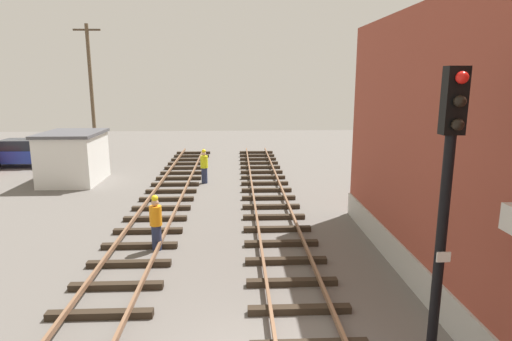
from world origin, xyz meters
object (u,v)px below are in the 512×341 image
Objects in this scene: control_hut at (73,157)px; utility_pole_far at (91,91)px; signal_mast at (446,197)px; parked_car_blue at (22,153)px; track_worker_distant at (156,223)px; track_worker_foreground at (204,166)px.

control_hut is 7.85m from utility_pole_far.
utility_pole_far is (-13.43, 23.58, 1.19)m from signal_mast.
parked_car_blue is 18.26m from track_worker_distant.
signal_mast reaches higher than control_hut.
signal_mast is 27.47m from parked_car_blue.
control_hut is at bearing 175.33° from track_worker_foreground.
track_worker_foreground is at bearing 108.28° from signal_mast.
signal_mast is 9.48m from track_worker_distant.
signal_mast is 1.51× the size of control_hut.
track_worker_foreground is (12.05, -5.15, 0.03)m from parked_car_blue.
track_worker_distant is (6.22, -9.89, -0.46)m from control_hut.
utility_pole_far is at bearing 119.67° from signal_mast.
control_hut is 0.90× the size of parked_car_blue.
track_worker_foreground is (7.13, -0.58, -0.46)m from control_hut.
parked_car_blue is (-17.33, 21.14, -2.68)m from signal_mast.
signal_mast is 0.63× the size of utility_pole_far.
track_worker_foreground is at bearing 84.46° from track_worker_distant.
utility_pole_far is at bearing 98.34° from control_hut.
utility_pole_far is at bearing 137.05° from track_worker_foreground.
track_worker_distant is at bearing -57.81° from control_hut.
track_worker_distant reaches higher than parked_car_blue.
parked_car_blue is 2.25× the size of track_worker_foreground.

